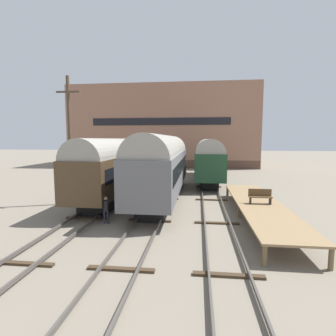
# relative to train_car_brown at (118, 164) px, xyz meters

# --- Properties ---
(ground_plane) EXTENTS (200.00, 200.00, 0.00)m
(ground_plane) POSITION_rel_train_car_brown_xyz_m (4.01, -3.77, -2.87)
(ground_plane) COLOR slate
(track_left) EXTENTS (2.60, 60.00, 0.26)m
(track_left) POSITION_rel_train_car_brown_xyz_m (0.00, -3.77, -2.72)
(track_left) COLOR #4C4742
(track_left) RESTS_ON ground
(track_middle) EXTENTS (2.60, 60.00, 0.26)m
(track_middle) POSITION_rel_train_car_brown_xyz_m (4.01, -3.77, -2.72)
(track_middle) COLOR #4C4742
(track_middle) RESTS_ON ground
(track_right) EXTENTS (2.60, 60.00, 0.26)m
(track_right) POSITION_rel_train_car_brown_xyz_m (8.03, -3.77, -2.72)
(track_right) COLOR #4C4742
(track_right) RESTS_ON ground
(train_car_brown) EXTENTS (2.86, 15.61, 5.03)m
(train_car_brown) POSITION_rel_train_car_brown_xyz_m (0.00, 0.00, 0.00)
(train_car_brown) COLOR black
(train_car_brown) RESTS_ON ground
(train_car_green) EXTENTS (2.96, 15.75, 5.00)m
(train_car_green) POSITION_rel_train_car_brown_xyz_m (8.03, 9.51, -0.03)
(train_car_green) COLOR black
(train_car_green) RESTS_ON ground
(train_car_grey) EXTENTS (3.08, 16.48, 5.32)m
(train_car_grey) POSITION_rel_train_car_brown_xyz_m (4.01, -0.52, 0.15)
(train_car_grey) COLOR black
(train_car_grey) RESTS_ON ground
(station_platform) EXTENTS (2.75, 13.23, 0.97)m
(station_platform) POSITION_rel_train_car_brown_xyz_m (10.72, -5.37, -1.97)
(station_platform) COLOR #8C704C
(station_platform) RESTS_ON ground
(bench) EXTENTS (1.40, 0.40, 0.91)m
(bench) POSITION_rel_train_car_brown_xyz_m (10.75, -5.43, -1.41)
(bench) COLOR brown
(bench) RESTS_ON station_platform
(person_worker) EXTENTS (0.32, 0.32, 1.62)m
(person_worker) POSITION_rel_train_car_brown_xyz_m (1.54, -7.48, -1.90)
(person_worker) COLOR #282833
(person_worker) RESTS_ON ground
(utility_pole) EXTENTS (1.80, 0.24, 9.60)m
(utility_pole) POSITION_rel_train_car_brown_xyz_m (-2.72, -3.15, 2.10)
(utility_pole) COLOR #473828
(utility_pole) RESTS_ON ground
(warehouse_building) EXTENTS (33.61, 12.25, 14.49)m
(warehouse_building) POSITION_rel_train_car_brown_xyz_m (0.41, 28.61, 4.38)
(warehouse_building) COLOR brown
(warehouse_building) RESTS_ON ground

